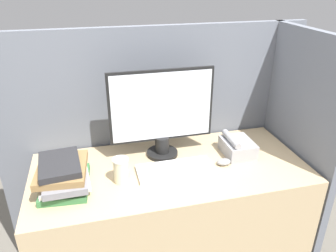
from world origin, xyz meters
TOP-DOWN VIEW (x-y plane):
  - cubicle_panel_rear at (0.00, 0.68)m, footprint 1.82×0.04m
  - cubicle_panel_right at (0.75, 0.35)m, footprint 0.04×0.70m
  - desk at (0.00, 0.32)m, footprint 1.42×0.64m
  - monitor at (-0.01, 0.46)m, footprint 0.56×0.17m
  - keyboard at (0.01, 0.28)m, footprint 0.39×0.16m
  - mouse at (0.28, 0.27)m, footprint 0.07×0.05m
  - coffee_cup at (-0.26, 0.25)m, footprint 0.08×0.08m
  - book_stack at (-0.53, 0.27)m, footprint 0.25×0.32m
  - desk_telephone at (0.39, 0.36)m, footprint 0.16×0.19m

SIDE VIEW (x-z plane):
  - desk at x=0.00m, z-range 0.00..0.77m
  - cubicle_panel_right at x=0.75m, z-range 0.00..1.44m
  - cubicle_panel_rear at x=0.00m, z-range 0.00..1.44m
  - keyboard at x=0.01m, z-range 0.77..0.79m
  - mouse at x=0.28m, z-range 0.77..0.81m
  - desk_telephone at x=0.39m, z-range 0.76..0.88m
  - coffee_cup at x=-0.26m, z-range 0.77..0.90m
  - book_stack at x=-0.53m, z-range 0.77..0.91m
  - monitor at x=-0.01m, z-range 0.77..1.26m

